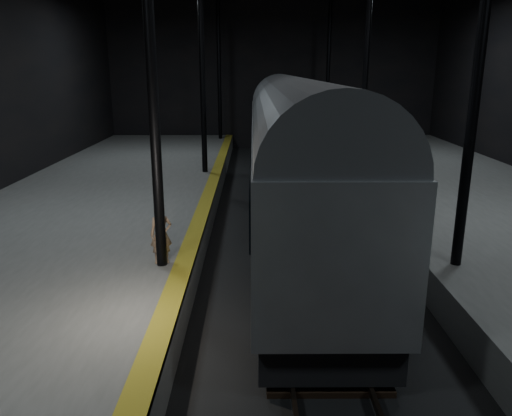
{
  "coord_description": "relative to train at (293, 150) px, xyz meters",
  "views": [
    {
      "loc": [
        -1.44,
        -16.01,
        5.88
      ],
      "look_at": [
        -1.36,
        -2.18,
        2.0
      ],
      "focal_mm": 35.0,
      "sensor_mm": 36.0,
      "label": 1
    }
  ],
  "objects": [
    {
      "name": "train",
      "position": [
        0.0,
        0.0,
        0.0
      ],
      "size": [
        3.06,
        20.46,
        5.47
      ],
      "color": "#A1A4A9",
      "rests_on": "ground"
    },
    {
      "name": "tactile_strip",
      "position": [
        -3.25,
        -1.9,
        -2.05
      ],
      "size": [
        0.5,
        43.8,
        0.01
      ],
      "primitive_type": "cube",
      "color": "olive",
      "rests_on": "platform_left"
    },
    {
      "name": "platform_left",
      "position": [
        -7.5,
        -1.9,
        -2.55
      ],
      "size": [
        9.0,
        43.8,
        1.0
      ],
      "primitive_type": "cube",
      "color": "#585855",
      "rests_on": "ground"
    },
    {
      "name": "ground",
      "position": [
        0.0,
        -1.9,
        -3.05
      ],
      "size": [
        44.0,
        44.0,
        0.0
      ],
      "primitive_type": "plane",
      "color": "black",
      "rests_on": "ground"
    },
    {
      "name": "woman",
      "position": [
        -3.81,
        -5.76,
        -1.28
      ],
      "size": [
        0.64,
        0.51,
        1.54
      ],
      "primitive_type": "imported",
      "rotation": [
        0.0,
        0.0,
        0.27
      ],
      "color": "#9A795E",
      "rests_on": "platform_left"
    },
    {
      "name": "track",
      "position": [
        0.0,
        -1.9,
        -2.98
      ],
      "size": [
        2.4,
        43.0,
        0.24
      ],
      "color": "#3F3328",
      "rests_on": "ground"
    }
  ]
}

